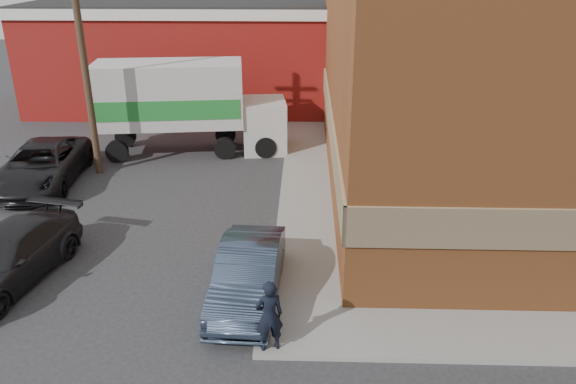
% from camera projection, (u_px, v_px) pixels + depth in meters
% --- Properties ---
extents(ground, '(90.00, 90.00, 0.00)m').
position_uv_depth(ground, '(280.00, 310.00, 13.53)').
color(ground, '#28282B').
rests_on(ground, ground).
extents(brick_building, '(14.25, 18.25, 9.36)m').
position_uv_depth(brick_building, '(532.00, 53.00, 19.70)').
color(brick_building, '#9B5428').
rests_on(brick_building, ground).
extents(sidewalk_west, '(1.80, 18.00, 0.12)m').
position_uv_depth(sidewalk_west, '(306.00, 173.00, 21.76)').
color(sidewalk_west, gray).
rests_on(sidewalk_west, ground).
extents(warehouse, '(16.30, 8.30, 5.60)m').
position_uv_depth(warehouse, '(188.00, 53.00, 30.98)').
color(warehouse, maroon).
rests_on(warehouse, ground).
extents(utility_pole, '(2.00, 0.26, 9.00)m').
position_uv_depth(utility_pole, '(82.00, 49.00, 20.15)').
color(utility_pole, '#493424').
rests_on(utility_pole, ground).
extents(man, '(0.70, 0.56, 1.66)m').
position_uv_depth(man, '(269.00, 316.00, 11.74)').
color(man, black).
rests_on(man, sidewalk_south).
extents(sedan, '(1.68, 4.32, 1.40)m').
position_uv_depth(sedan, '(248.00, 274.00, 13.74)').
color(sedan, '#2E394C').
rests_on(sedan, ground).
extents(suv_a, '(3.00, 5.66, 1.51)m').
position_uv_depth(suv_a, '(42.00, 165.00, 20.63)').
color(suv_a, black).
rests_on(suv_a, ground).
extents(suv_b, '(2.84, 5.11, 1.40)m').
position_uv_depth(suv_b, '(7.00, 257.00, 14.50)').
color(suv_b, black).
rests_on(suv_b, ground).
extents(box_truck, '(8.02, 3.23, 3.85)m').
position_uv_depth(box_truck, '(189.00, 101.00, 23.43)').
color(box_truck, beige).
rests_on(box_truck, ground).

